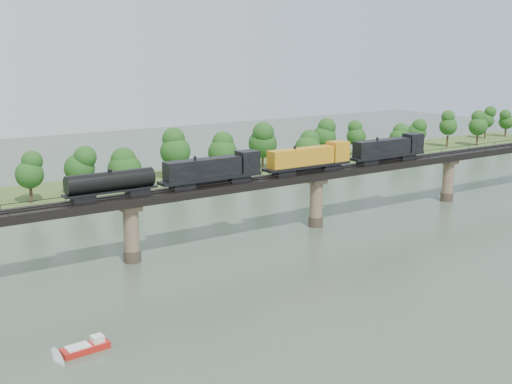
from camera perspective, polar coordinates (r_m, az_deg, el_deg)
ground at (r=111.17m, az=15.15°, el=-6.44°), size 400.00×400.00×0.00m
far_bank at (r=176.38m, az=-5.99°, el=1.25°), size 300.00×24.00×1.60m
bridge at (r=130.34m, az=5.36°, el=-0.73°), size 236.00×30.00×11.50m
bridge_superstructure at (r=129.02m, az=5.42°, el=2.01°), size 220.00×4.90×0.75m
far_treeline at (r=167.38m, az=-7.82°, el=3.37°), size 289.06×17.54×13.60m
freight_train at (r=122.86m, az=1.97°, el=2.63°), size 80.51×3.14×5.54m
motorboat at (r=81.67m, az=-14.88°, el=-13.18°), size 5.85×2.47×1.60m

